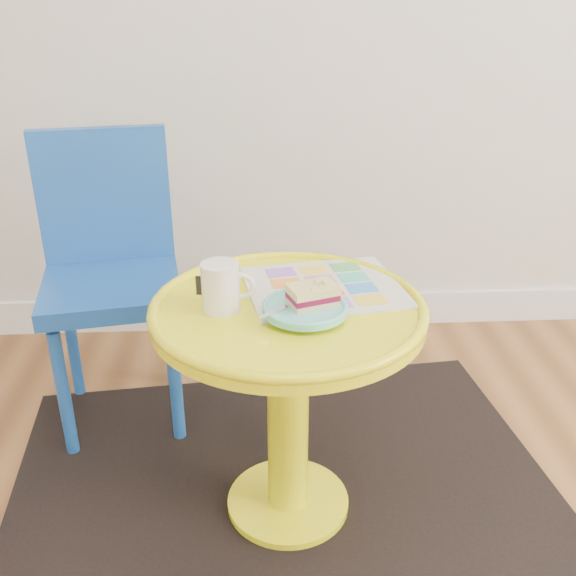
{
  "coord_description": "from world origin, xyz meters",
  "views": [
    {
      "loc": [
        -0.4,
        -0.06,
        1.1
      ],
      "look_at": [
        -0.34,
        1.09,
        0.57
      ],
      "focal_mm": 40.0,
      "sensor_mm": 36.0,
      "label": 1
    }
  ],
  "objects": [
    {
      "name": "mug",
      "position": [
        -0.47,
        1.09,
        0.58
      ],
      "size": [
        0.11,
        0.08,
        0.1
      ],
      "rotation": [
        0.0,
        0.0,
        -0.21
      ],
      "color": "white",
      "rests_on": "side_table"
    },
    {
      "name": "cake_slice",
      "position": [
        -0.29,
        1.05,
        0.57
      ],
      "size": [
        0.11,
        0.09,
        0.04
      ],
      "rotation": [
        0.0,
        0.0,
        0.33
      ],
      "color": "#D3BC8C",
      "rests_on": "plate"
    },
    {
      "name": "newspaper",
      "position": [
        -0.26,
        1.17,
        0.53
      ],
      "size": [
        0.36,
        0.32,
        0.01
      ],
      "primitive_type": "cube",
      "rotation": [
        0.0,
        0.0,
        0.16
      ],
      "color": "silver",
      "rests_on": "side_table"
    },
    {
      "name": "chair",
      "position": [
        -0.78,
        1.54,
        0.45
      ],
      "size": [
        0.4,
        0.4,
        0.78
      ],
      "rotation": [
        0.0,
        0.0,
        0.17
      ],
      "color": "#1A50AC",
      "rests_on": "ground"
    },
    {
      "name": "rug",
      "position": [
        -0.34,
        1.09,
        0.0
      ],
      "size": [
        1.4,
        1.23,
        0.01
      ],
      "primitive_type": "cube",
      "rotation": [
        0.0,
        0.0,
        0.1
      ],
      "color": "black",
      "rests_on": "ground"
    },
    {
      "name": "plate",
      "position": [
        -0.31,
        1.04,
        0.54
      ],
      "size": [
        0.16,
        0.16,
        0.02
      ],
      "color": "#61CECD",
      "rests_on": "newspaper"
    },
    {
      "name": "fork",
      "position": [
        -0.34,
        1.04,
        0.55
      ],
      "size": [
        0.12,
        0.11,
        0.0
      ],
      "rotation": [
        0.0,
        0.0,
        -0.84
      ],
      "color": "silver",
      "rests_on": "plate"
    },
    {
      "name": "side_table",
      "position": [
        -0.34,
        1.09,
        0.38
      ],
      "size": [
        0.55,
        0.55,
        0.53
      ],
      "color": "yellow",
      "rests_on": "ground"
    }
  ]
}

